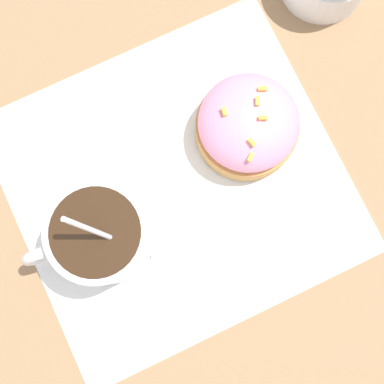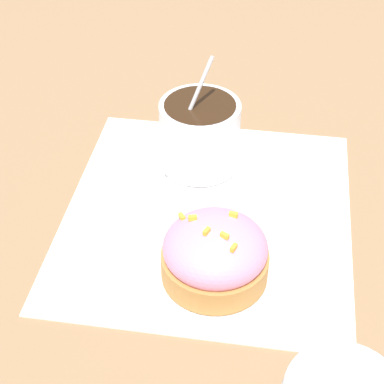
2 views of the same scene
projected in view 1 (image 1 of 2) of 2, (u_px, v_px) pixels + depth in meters
ground_plane at (177, 184)px, 0.48m from camera, size 3.00×3.00×0.00m
paper_napkin at (177, 184)px, 0.48m from camera, size 0.30×0.28×0.00m
coffee_cup at (100, 236)px, 0.43m from camera, size 0.11×0.08×0.12m
frosted_pastry at (248, 125)px, 0.46m from camera, size 0.09×0.09×0.06m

